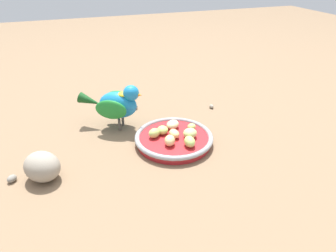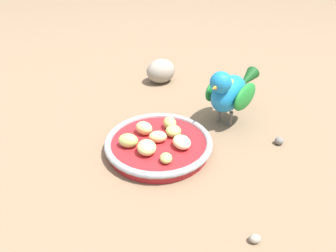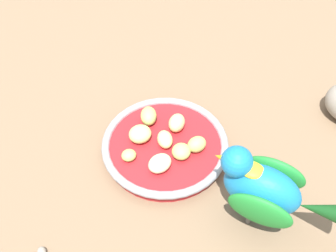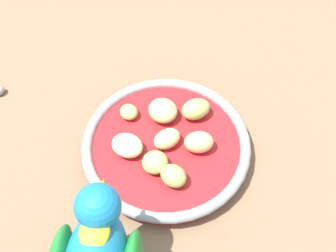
{
  "view_description": "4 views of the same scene",
  "coord_description": "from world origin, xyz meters",
  "px_view_note": "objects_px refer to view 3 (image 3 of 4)",
  "views": [
    {
      "loc": [
        0.26,
        0.67,
        0.45
      ],
      "look_at": [
        0.03,
        0.02,
        0.06
      ],
      "focal_mm": 32.64,
      "sensor_mm": 36.0,
      "label": 1
    },
    {
      "loc": [
        -0.46,
        -0.06,
        0.35
      ],
      "look_at": [
        0.02,
        -0.01,
        0.05
      ],
      "focal_mm": 31.35,
      "sensor_mm": 36.0,
      "label": 2
    },
    {
      "loc": [
        -0.04,
        -0.44,
        0.6
      ],
      "look_at": [
        0.01,
        0.02,
        0.05
      ],
      "focal_mm": 47.35,
      "sensor_mm": 36.0,
      "label": 3
    },
    {
      "loc": [
        0.28,
        -0.13,
        0.5
      ],
      "look_at": [
        -0.0,
        0.02,
        0.04
      ],
      "focal_mm": 49.03,
      "sensor_mm": 36.0,
      "label": 4
    }
  ],
  "objects_px": {
    "apple_piece_1": "(160,163)",
    "apple_piece_2": "(197,144)",
    "feeding_bowl": "(165,146)",
    "apple_piece_6": "(129,155)",
    "apple_piece_7": "(181,151)",
    "apple_piece_3": "(177,123)",
    "apple_piece_4": "(149,116)",
    "pebble_2": "(42,252)",
    "parrot": "(265,188)",
    "apple_piece_0": "(165,139)",
    "apple_piece_5": "(140,134)"
  },
  "relations": [
    {
      "from": "feeding_bowl",
      "to": "apple_piece_4",
      "type": "bearing_deg",
      "value": 112.35
    },
    {
      "from": "apple_piece_5",
      "to": "apple_piece_6",
      "type": "distance_m",
      "value": 0.04
    },
    {
      "from": "apple_piece_3",
      "to": "apple_piece_6",
      "type": "height_order",
      "value": "apple_piece_3"
    },
    {
      "from": "apple_piece_3",
      "to": "apple_piece_4",
      "type": "height_order",
      "value": "same"
    },
    {
      "from": "feeding_bowl",
      "to": "apple_piece_7",
      "type": "relative_size",
      "value": 6.76
    },
    {
      "from": "apple_piece_2",
      "to": "apple_piece_6",
      "type": "height_order",
      "value": "apple_piece_2"
    },
    {
      "from": "apple_piece_1",
      "to": "parrot",
      "type": "bearing_deg",
      "value": -34.0
    },
    {
      "from": "apple_piece_0",
      "to": "parrot",
      "type": "bearing_deg",
      "value": -48.55
    },
    {
      "from": "apple_piece_5",
      "to": "pebble_2",
      "type": "xyz_separation_m",
      "value": [
        -0.15,
        -0.18,
        -0.03
      ]
    },
    {
      "from": "apple_piece_6",
      "to": "apple_piece_2",
      "type": "bearing_deg",
      "value": 3.14
    },
    {
      "from": "apple_piece_4",
      "to": "pebble_2",
      "type": "xyz_separation_m",
      "value": [
        -0.17,
        -0.22,
        -0.03
      ]
    },
    {
      "from": "apple_piece_7",
      "to": "feeding_bowl",
      "type": "bearing_deg",
      "value": 130.95
    },
    {
      "from": "apple_piece_5",
      "to": "apple_piece_3",
      "type": "bearing_deg",
      "value": 14.84
    },
    {
      "from": "apple_piece_6",
      "to": "apple_piece_7",
      "type": "relative_size",
      "value": 0.77
    },
    {
      "from": "feeding_bowl",
      "to": "apple_piece_6",
      "type": "height_order",
      "value": "apple_piece_6"
    },
    {
      "from": "apple_piece_1",
      "to": "apple_piece_6",
      "type": "distance_m",
      "value": 0.05
    },
    {
      "from": "apple_piece_2",
      "to": "apple_piece_7",
      "type": "height_order",
      "value": "apple_piece_2"
    },
    {
      "from": "apple_piece_2",
      "to": "apple_piece_6",
      "type": "distance_m",
      "value": 0.11
    },
    {
      "from": "apple_piece_1",
      "to": "pebble_2",
      "type": "distance_m",
      "value": 0.22
    },
    {
      "from": "apple_piece_3",
      "to": "apple_piece_1",
      "type": "bearing_deg",
      "value": -115.17
    },
    {
      "from": "apple_piece_1",
      "to": "apple_piece_4",
      "type": "distance_m",
      "value": 0.1
    },
    {
      "from": "apple_piece_3",
      "to": "apple_piece_4",
      "type": "distance_m",
      "value": 0.05
    },
    {
      "from": "apple_piece_1",
      "to": "apple_piece_2",
      "type": "relative_size",
      "value": 1.23
    },
    {
      "from": "feeding_bowl",
      "to": "apple_piece_0",
      "type": "relative_size",
      "value": 6.01
    },
    {
      "from": "apple_piece_6",
      "to": "apple_piece_3",
      "type": "bearing_deg",
      "value": 33.13
    },
    {
      "from": "apple_piece_0",
      "to": "apple_piece_5",
      "type": "bearing_deg",
      "value": 159.66
    },
    {
      "from": "feeding_bowl",
      "to": "apple_piece_1",
      "type": "relative_size",
      "value": 5.31
    },
    {
      "from": "apple_piece_2",
      "to": "apple_piece_4",
      "type": "relative_size",
      "value": 0.86
    },
    {
      "from": "apple_piece_4",
      "to": "pebble_2",
      "type": "distance_m",
      "value": 0.28
    },
    {
      "from": "pebble_2",
      "to": "apple_piece_6",
      "type": "bearing_deg",
      "value": 46.36
    },
    {
      "from": "apple_piece_6",
      "to": "parrot",
      "type": "xyz_separation_m",
      "value": [
        0.19,
        -0.12,
        0.05
      ]
    },
    {
      "from": "apple_piece_2",
      "to": "parrot",
      "type": "height_order",
      "value": "parrot"
    },
    {
      "from": "apple_piece_2",
      "to": "apple_piece_5",
      "type": "bearing_deg",
      "value": 160.22
    },
    {
      "from": "apple_piece_1",
      "to": "apple_piece_7",
      "type": "height_order",
      "value": "same"
    },
    {
      "from": "apple_piece_4",
      "to": "apple_piece_1",
      "type": "bearing_deg",
      "value": -85.01
    },
    {
      "from": "apple_piece_6",
      "to": "apple_piece_7",
      "type": "distance_m",
      "value": 0.08
    },
    {
      "from": "feeding_bowl",
      "to": "apple_piece_2",
      "type": "relative_size",
      "value": 6.54
    },
    {
      "from": "feeding_bowl",
      "to": "apple_piece_7",
      "type": "height_order",
      "value": "apple_piece_7"
    },
    {
      "from": "apple_piece_6",
      "to": "pebble_2",
      "type": "xyz_separation_m",
      "value": [
        -0.13,
        -0.14,
        -0.02
      ]
    },
    {
      "from": "apple_piece_7",
      "to": "parrot",
      "type": "height_order",
      "value": "parrot"
    },
    {
      "from": "apple_piece_1",
      "to": "apple_piece_2",
      "type": "height_order",
      "value": "apple_piece_2"
    },
    {
      "from": "apple_piece_6",
      "to": "pebble_2",
      "type": "bearing_deg",
      "value": -133.64
    },
    {
      "from": "parrot",
      "to": "apple_piece_1",
      "type": "bearing_deg",
      "value": -2.01
    },
    {
      "from": "apple_piece_4",
      "to": "apple_piece_7",
      "type": "xyz_separation_m",
      "value": [
        0.05,
        -0.08,
        -0.0
      ]
    },
    {
      "from": "apple_piece_2",
      "to": "apple_piece_7",
      "type": "relative_size",
      "value": 1.04
    },
    {
      "from": "apple_piece_2",
      "to": "apple_piece_7",
      "type": "distance_m",
      "value": 0.03
    },
    {
      "from": "apple_piece_6",
      "to": "apple_piece_7",
      "type": "bearing_deg",
      "value": -2.89
    },
    {
      "from": "apple_piece_5",
      "to": "apple_piece_7",
      "type": "bearing_deg",
      "value": -34.13
    },
    {
      "from": "apple_piece_5",
      "to": "apple_piece_2",
      "type": "bearing_deg",
      "value": -19.78
    },
    {
      "from": "apple_piece_4",
      "to": "apple_piece_7",
      "type": "distance_m",
      "value": 0.09
    }
  ]
}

